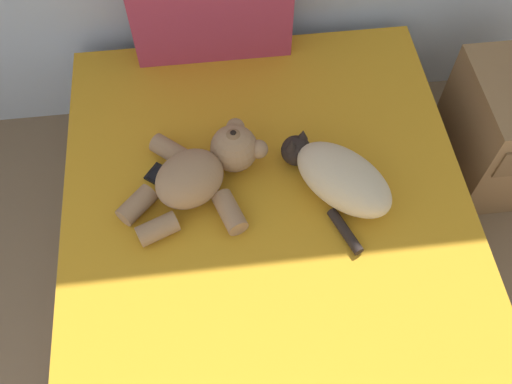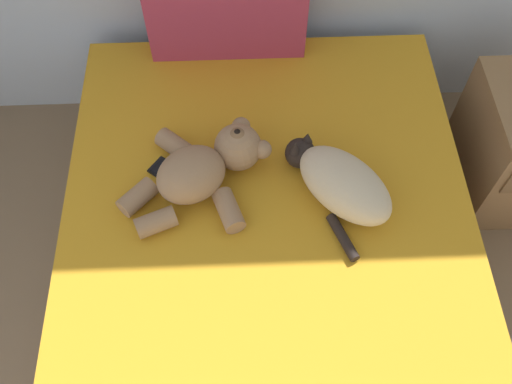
% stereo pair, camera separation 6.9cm
% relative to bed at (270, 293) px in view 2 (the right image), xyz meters
% --- Properties ---
extents(bed, '(1.35, 1.97, 0.46)m').
position_rel_bed_xyz_m(bed, '(0.00, 0.00, 0.00)').
color(bed, olive).
rests_on(bed, ground_plane).
extents(cat, '(0.37, 0.42, 0.15)m').
position_rel_bed_xyz_m(cat, '(0.22, 0.24, 0.30)').
color(cat, '#C6B293').
rests_on(cat, bed).
extents(teddy_bear, '(0.49, 0.41, 0.17)m').
position_rel_bed_xyz_m(teddy_bear, '(-0.19, 0.31, 0.30)').
color(teddy_bear, '#937051').
rests_on(teddy_bear, bed).
extents(cell_phone, '(0.16, 0.15, 0.01)m').
position_rel_bed_xyz_m(cell_phone, '(-0.31, 0.33, 0.24)').
color(cell_phone, black).
rests_on(cell_phone, bed).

